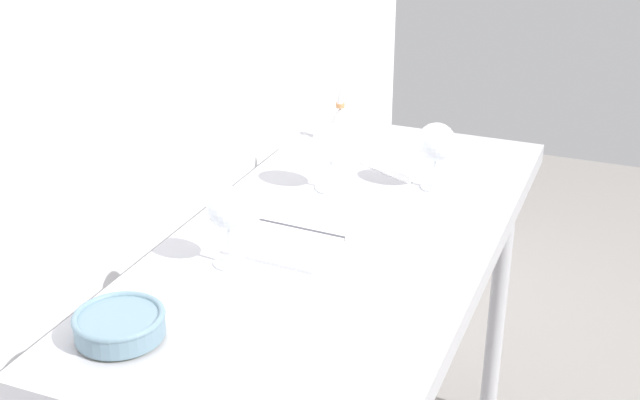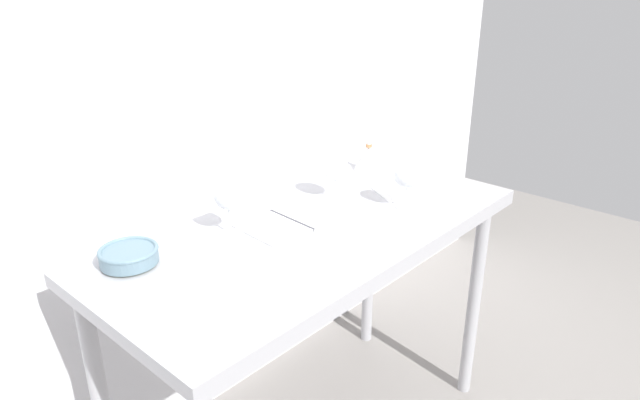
{
  "view_description": "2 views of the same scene",
  "coord_description": "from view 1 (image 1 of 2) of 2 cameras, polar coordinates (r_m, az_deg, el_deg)",
  "views": [
    {
      "loc": [
        -1.53,
        -0.58,
        1.72
      ],
      "look_at": [
        -0.03,
        0.03,
        0.98
      ],
      "focal_mm": 47.82,
      "sensor_mm": 36.0,
      "label": 1
    },
    {
      "loc": [
        -1.16,
        -1.07,
        1.63
      ],
      "look_at": [
        -0.03,
        -0.05,
        1.0
      ],
      "focal_mm": 31.36,
      "sensor_mm": 36.0,
      "label": 2
    }
  ],
  "objects": [
    {
      "name": "open_notebook",
      "position": [
        1.83,
        -1.25,
        -2.03
      ],
      "size": [
        0.33,
        0.22,
        0.01
      ],
      "rotation": [
        0.0,
        0.0,
        -0.06
      ],
      "color": "white",
      "rests_on": "steel_counter"
    },
    {
      "name": "decanter_funnel",
      "position": [
        2.32,
        1.34,
        5.13
      ],
      "size": [
        0.12,
        0.12,
        0.15
      ],
      "color": "silver",
      "rests_on": "steel_counter"
    },
    {
      "name": "back_wall",
      "position": [
        1.92,
        -12.82,
        11.25
      ],
      "size": [
        3.8,
        0.04,
        2.6
      ],
      "primitive_type": "cube",
      "color": "silver",
      "rests_on": "ground_plane"
    },
    {
      "name": "wine_glass_far_left",
      "position": [
        1.66,
        -6.19,
        -0.68
      ],
      "size": [
        0.08,
        0.08,
        0.17
      ],
      "color": "white",
      "rests_on": "steel_counter"
    },
    {
      "name": "steel_counter",
      "position": [
        1.88,
        1.3,
        -5.0
      ],
      "size": [
        1.4,
        0.65,
        0.9
      ],
      "color": "#B0B0B5",
      "rests_on": "ground_plane"
    },
    {
      "name": "wine_glass_near_right",
      "position": [
        2.02,
        7.78,
        3.77
      ],
      "size": [
        0.09,
        0.09,
        0.16
      ],
      "color": "white",
      "rests_on": "steel_counter"
    },
    {
      "name": "wine_glass_far_right",
      "position": [
        1.99,
        0.74,
        3.71
      ],
      "size": [
        0.09,
        0.09,
        0.16
      ],
      "color": "white",
      "rests_on": "steel_counter"
    },
    {
      "name": "tasting_bowl",
      "position": [
        1.5,
        -13.27,
        -8.11
      ],
      "size": [
        0.16,
        0.16,
        0.05
      ],
      "color": "#DBCC66",
      "rests_on": "steel_counter"
    },
    {
      "name": "tasting_sheet_upper",
      "position": [
        2.21,
        5.34,
        2.7
      ],
      "size": [
        0.28,
        0.31,
        0.0
      ],
      "primitive_type": "cube",
      "rotation": [
        0.0,
        0.0,
        -0.49
      ],
      "color": "white",
      "rests_on": "steel_counter"
    }
  ]
}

